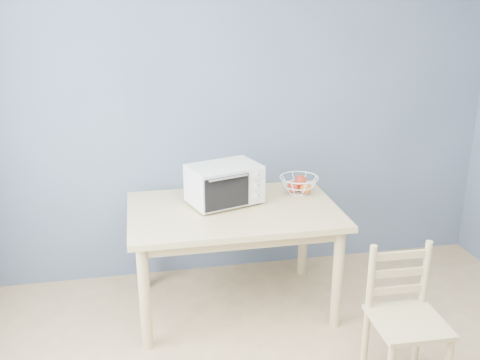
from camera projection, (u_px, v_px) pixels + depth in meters
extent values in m
cube|color=slate|center=(238.00, 109.00, 3.98)|extent=(4.00, 0.01, 2.60)
cube|color=#D9C182|center=(234.00, 211.00, 3.59)|extent=(1.40, 0.90, 0.04)
cylinder|color=#D9C182|center=(145.00, 298.00, 3.25)|extent=(0.07, 0.07, 0.71)
cylinder|color=#D9C182|center=(338.00, 279.00, 3.48)|extent=(0.07, 0.07, 0.71)
cylinder|color=#D9C182|center=(142.00, 245.00, 3.94)|extent=(0.07, 0.07, 0.71)
cylinder|color=#D9C182|center=(303.00, 232.00, 4.16)|extent=(0.07, 0.07, 0.71)
cube|color=white|center=(224.00, 183.00, 3.62)|extent=(0.54, 0.44, 0.26)
cube|color=black|center=(216.00, 185.00, 3.59)|extent=(0.37, 0.35, 0.20)
cube|color=black|center=(227.00, 193.00, 3.46)|extent=(0.30, 0.11, 0.22)
cylinder|color=silver|center=(228.00, 178.00, 3.41)|extent=(0.27, 0.10, 0.01)
cube|color=white|center=(257.00, 186.00, 3.57)|extent=(0.12, 0.05, 0.24)
cylinder|color=black|center=(206.00, 214.00, 3.47)|extent=(0.02, 0.02, 0.02)
cylinder|color=black|center=(258.00, 203.00, 3.65)|extent=(0.02, 0.02, 0.02)
cylinder|color=black|center=(191.00, 202.00, 3.67)|extent=(0.02, 0.02, 0.02)
cylinder|color=black|center=(241.00, 192.00, 3.85)|extent=(0.02, 0.02, 0.02)
cylinder|color=silver|center=(258.00, 176.00, 3.53)|extent=(0.05, 0.03, 0.05)
cylinder|color=silver|center=(258.00, 187.00, 3.56)|extent=(0.05, 0.03, 0.05)
cylinder|color=silver|center=(258.00, 197.00, 3.58)|extent=(0.05, 0.03, 0.05)
torus|color=white|center=(299.00, 177.00, 3.80)|extent=(0.30, 0.30, 0.01)
torus|color=white|center=(299.00, 185.00, 3.82)|extent=(0.24, 0.24, 0.01)
torus|color=white|center=(298.00, 193.00, 3.84)|extent=(0.14, 0.14, 0.01)
sphere|color=red|center=(293.00, 187.00, 3.83)|extent=(0.09, 0.09, 0.09)
sphere|color=orange|center=(305.00, 188.00, 3.81)|extent=(0.08, 0.08, 0.08)
sphere|color=#CA814E|center=(297.00, 185.00, 3.88)|extent=(0.08, 0.08, 0.08)
sphere|color=red|center=(301.00, 180.00, 3.80)|extent=(0.08, 0.08, 0.08)
cube|color=#D9C182|center=(408.00, 322.00, 2.91)|extent=(0.39, 0.39, 0.03)
cylinder|color=#D9C182|center=(365.00, 340.00, 3.10)|extent=(0.04, 0.04, 0.41)
cylinder|color=#D9C182|center=(418.00, 335.00, 3.15)|extent=(0.04, 0.04, 0.41)
cylinder|color=#D9C182|center=(371.00, 279.00, 2.97)|extent=(0.04, 0.04, 0.41)
cylinder|color=#D9C182|center=(425.00, 274.00, 3.02)|extent=(0.04, 0.04, 0.41)
cube|color=#D9C182|center=(397.00, 290.00, 3.02)|extent=(0.33, 0.02, 0.05)
cube|color=#D9C182|center=(399.00, 273.00, 2.99)|extent=(0.33, 0.02, 0.05)
cube|color=#D9C182|center=(401.00, 255.00, 2.95)|extent=(0.33, 0.02, 0.05)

